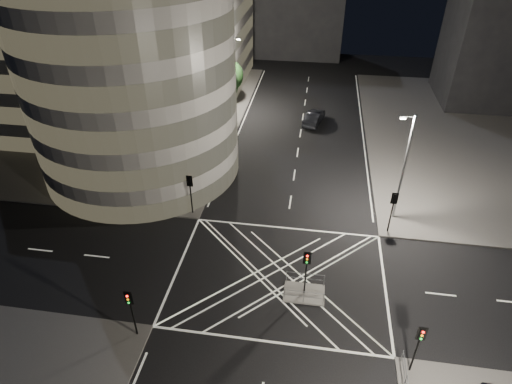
% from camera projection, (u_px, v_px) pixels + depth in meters
% --- Properties ---
extents(ground, '(120.00, 120.00, 0.00)m').
position_uv_depth(ground, '(279.00, 276.00, 33.05)').
color(ground, black).
rests_on(ground, ground).
extents(sidewalk_far_left, '(42.00, 42.00, 0.15)m').
position_uv_depth(sidewalk_far_left, '(90.00, 112.00, 58.70)').
color(sidewalk_far_left, '#53514E').
rests_on(sidewalk_far_left, ground).
extents(central_island, '(3.00, 2.00, 0.15)m').
position_uv_depth(central_island, '(304.00, 293.00, 31.53)').
color(central_island, slate).
rests_on(central_island, ground).
extents(office_tower_curved, '(30.00, 29.00, 27.20)m').
position_uv_depth(office_tower_curved, '(102.00, 35.00, 43.84)').
color(office_tower_curved, '#9C9994').
rests_on(office_tower_curved, sidewalk_far_left).
extents(office_block_rear, '(24.00, 16.00, 22.00)m').
position_uv_depth(office_block_rear, '(165.00, 6.00, 63.86)').
color(office_block_rear, '#9C9994').
rests_on(office_block_rear, sidewalk_far_left).
extents(building_right_far, '(14.00, 12.00, 15.00)m').
position_uv_depth(building_right_far, '(502.00, 47.00, 58.19)').
color(building_right_far, black).
rests_on(building_right_far, sidewalk_far_right).
extents(building_far_end, '(18.00, 8.00, 18.00)m').
position_uv_depth(building_far_end, '(293.00, 4.00, 75.89)').
color(building_far_end, black).
rests_on(building_far_end, ground).
extents(tree_a, '(4.26, 4.26, 6.89)m').
position_uv_depth(tree_a, '(177.00, 158.00, 39.15)').
color(tree_a, black).
rests_on(tree_a, sidewalk_far_left).
extents(tree_b, '(4.87, 4.87, 8.14)m').
position_uv_depth(tree_b, '(194.00, 121.00, 43.54)').
color(tree_b, black).
rests_on(tree_b, sidewalk_far_left).
extents(tree_c, '(4.19, 4.19, 7.03)m').
position_uv_depth(tree_c, '(209.00, 105.00, 48.85)').
color(tree_c, black).
rests_on(tree_c, sidewalk_far_left).
extents(tree_d, '(4.65, 4.65, 7.74)m').
position_uv_depth(tree_d, '(220.00, 83.00, 53.51)').
color(tree_d, black).
rests_on(tree_d, sidewalk_far_left).
extents(tree_e, '(3.66, 3.66, 6.07)m').
position_uv_depth(tree_e, '(230.00, 76.00, 59.03)').
color(tree_e, black).
rests_on(tree_e, sidewalk_far_left).
extents(traffic_signal_fl, '(0.55, 0.22, 4.00)m').
position_uv_depth(traffic_signal_fl, '(190.00, 188.00, 38.07)').
color(traffic_signal_fl, black).
rests_on(traffic_signal_fl, sidewalk_far_left).
extents(traffic_signal_nl, '(0.55, 0.22, 4.00)m').
position_uv_depth(traffic_signal_nl, '(130.00, 305.00, 26.96)').
color(traffic_signal_nl, black).
rests_on(traffic_signal_nl, sidewalk_near_left).
extents(traffic_signal_fr, '(0.55, 0.22, 4.00)m').
position_uv_depth(traffic_signal_fr, '(393.00, 205.00, 35.87)').
color(traffic_signal_fr, black).
rests_on(traffic_signal_fr, sidewalk_far_right).
extents(traffic_signal_nr, '(0.55, 0.22, 4.00)m').
position_uv_depth(traffic_signal_nr, '(419.00, 341.00, 24.76)').
color(traffic_signal_nr, black).
rests_on(traffic_signal_nr, sidewalk_near_right).
extents(traffic_signal_island, '(0.55, 0.22, 4.00)m').
position_uv_depth(traffic_signal_island, '(307.00, 265.00, 29.94)').
color(traffic_signal_island, black).
rests_on(traffic_signal_island, central_island).
extents(street_lamp_left_near, '(1.25, 0.25, 10.00)m').
position_uv_depth(street_lamp_left_near, '(196.00, 135.00, 40.92)').
color(street_lamp_left_near, slate).
rests_on(street_lamp_left_near, sidewalk_far_left).
extents(street_lamp_left_far, '(1.25, 0.25, 10.00)m').
position_uv_depth(street_lamp_left_far, '(233.00, 73.00, 55.63)').
color(street_lamp_left_far, slate).
rests_on(street_lamp_left_far, sidewalk_far_left).
extents(street_lamp_right_far, '(1.25, 0.25, 10.00)m').
position_uv_depth(street_lamp_right_far, '(404.00, 166.00, 36.11)').
color(street_lamp_right_far, slate).
rests_on(street_lamp_right_far, sidewalk_far_right).
extents(railing_island_south, '(2.80, 0.06, 1.10)m').
position_uv_depth(railing_island_south, '(304.00, 297.00, 30.45)').
color(railing_island_south, slate).
rests_on(railing_island_south, central_island).
extents(railing_island_north, '(2.80, 0.06, 1.10)m').
position_uv_depth(railing_island_north, '(305.00, 278.00, 31.92)').
color(railing_island_north, slate).
rests_on(railing_island_north, central_island).
extents(sedan, '(2.91, 5.48, 1.72)m').
position_uv_depth(sedan, '(314.00, 117.00, 55.36)').
color(sedan, black).
rests_on(sedan, ground).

